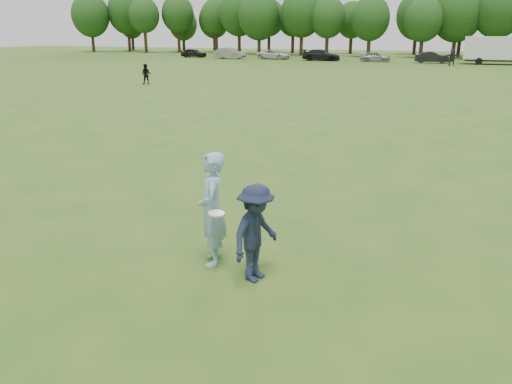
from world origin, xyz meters
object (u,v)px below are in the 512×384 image
car_c (274,54)px  car_d (321,55)px  player_far_a (146,74)px  player_far_d (452,57)px  thrower (212,209)px  car_a (194,53)px  car_b (229,53)px  car_e (375,57)px  cargo_trailer (501,49)px  car_f (432,58)px  defender (256,233)px

car_c → car_d: car_d is taller
player_far_a → player_far_d: bearing=35.7°
thrower → car_a: size_ratio=0.52×
thrower → car_b: bearing=179.7°
player_far_a → car_a: 39.26m
car_e → cargo_trailer: size_ratio=0.43×
car_f → car_a: bearing=84.1°
car_d → car_b: bearing=87.5°
thrower → car_a: (-34.00, 61.24, -0.34)m
player_far_d → car_c: bearing=178.3°
player_far_d → car_d: player_far_d is taller
player_far_d → car_c: player_far_d is taller
player_far_d → car_e: 10.33m
player_far_d → thrower: bearing=-81.8°
car_a → car_d: size_ratio=0.76×
car_c → player_far_d: bearing=-100.1°
player_far_a → car_f: player_far_a is taller
defender → player_far_d: bearing=11.4°
player_far_a → car_a: (-15.72, 35.98, -0.10)m
thrower → car_d: 61.71m
car_c → car_e: 14.27m
car_a → car_e: car_e is taller
defender → car_e: size_ratio=0.42×
thrower → car_f: bearing=155.1°
car_d → cargo_trailer: bearing=-93.5°
player_far_d → car_f: 4.80m
car_f → defender: bearing=176.7°
cargo_trailer → player_far_a: bearing=-126.4°
car_c → car_d: size_ratio=0.93×
car_a → cargo_trailer: bearing=-96.2°
car_e → car_f: bearing=-97.5°
car_b → car_d: (13.37, 0.33, -0.03)m
car_f → car_b: bearing=86.8°
car_e → defender: bearing=-178.7°
player_far_d → player_far_a: bearing=-113.2°
car_d → car_a: bearing=82.7°
car_b → car_a: bearing=81.2°
cargo_trailer → car_b: bearing=-179.1°
player_far_a → car_b: bearing=84.5°
thrower → car_e: size_ratio=0.52×
cargo_trailer → car_a: bearing=178.7°
player_far_d → car_c: size_ratio=0.41×
defender → car_c: (-22.14, 61.51, -0.16)m
thrower → player_far_d: bearing=152.6°
car_c → car_e: (14.24, -0.86, 0.01)m
thrower → defender: size_ratio=1.22×
car_e → car_b: bearing=85.6°
thrower → player_far_a: 31.18m
car_f → cargo_trailer: (7.54, 0.08, 1.09)m
player_far_d → car_d: size_ratio=0.38×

